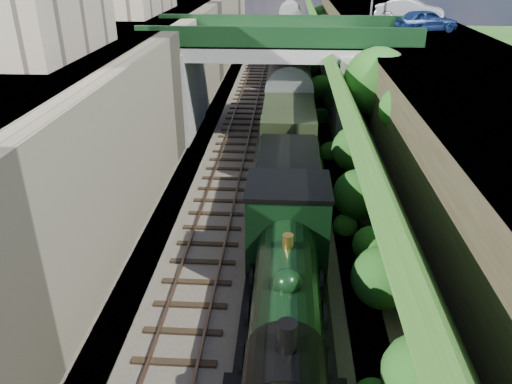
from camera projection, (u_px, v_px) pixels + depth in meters
name	position (u px, v px, depth m)	size (l,w,h in m)	color
trackbed	(267.00, 156.00, 29.39)	(10.00, 90.00, 0.20)	#473F38
retaining_wall	(171.00, 98.00, 28.22)	(1.00, 90.00, 7.00)	#756B56
street_plateau_left	(110.00, 97.00, 28.42)	(6.00, 90.00, 7.00)	#262628
street_plateau_right	(439.00, 109.00, 27.54)	(8.00, 90.00, 6.25)	#262628
embankment_slope	(355.00, 109.00, 28.59)	(4.57, 90.00, 6.36)	#1E4714
track_left	(233.00, 153.00, 29.44)	(2.50, 90.00, 0.20)	black
track_right	(288.00, 154.00, 29.26)	(2.50, 90.00, 0.20)	black
road_bridge	(285.00, 74.00, 31.20)	(16.00, 6.40, 7.25)	gray
building_near	(34.00, 4.00, 20.66)	(4.00, 8.00, 4.00)	gray
tree	(379.00, 84.00, 26.40)	(3.60, 3.80, 6.60)	black
car_blue	(426.00, 21.00, 32.17)	(1.65, 4.09, 1.39)	navy
car_silver	(410.00, 10.00, 36.75)	(1.70, 4.87, 1.60)	#A3A4A8
locomotive	(286.00, 290.00, 14.82)	(3.10, 10.22, 3.83)	black
tender	(287.00, 191.00, 21.56)	(2.70, 6.00, 3.05)	black
coach_front	(289.00, 102.00, 32.69)	(2.90, 18.00, 3.70)	black
coach_middle	(289.00, 51.00, 49.59)	(2.90, 18.00, 3.70)	black
coach_rear	(290.00, 26.00, 66.48)	(2.90, 18.00, 3.70)	black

